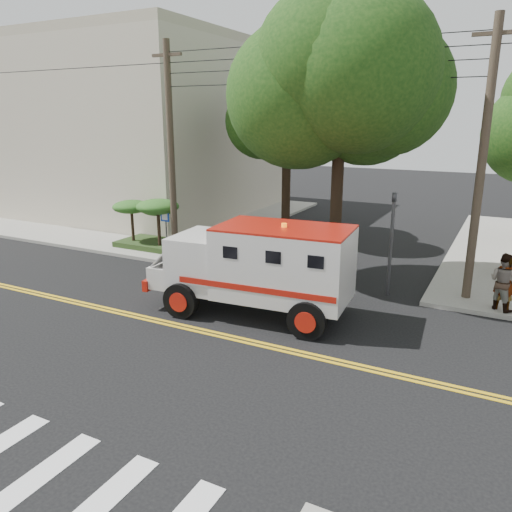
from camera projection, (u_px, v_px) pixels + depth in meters
The scene contains 13 objects.
ground at pixel (210, 333), 14.40m from camera, with size 100.00×100.00×0.00m, color black.
sidewalk_nw at pixel (145, 213), 31.92m from camera, with size 17.00×17.00×0.15m, color gray.
building_left at pixel (132, 131), 32.73m from camera, with size 16.00×14.00×10.00m, color #C1B49F.
utility_pole_left at pixel (171, 155), 20.81m from camera, with size 0.28×0.28×9.00m, color #382D23.
utility_pole_right at pixel (481, 167), 15.70m from camera, with size 0.28×0.28×9.00m, color #382D23.
tree_main at pixel (351, 81), 16.92m from camera, with size 6.08×5.70×9.85m.
tree_left at pixel (291, 123), 24.13m from camera, with size 4.48×4.20×7.70m.
traffic_signal at pixel (392, 233), 16.91m from camera, with size 0.15×0.18×3.60m.
accessibility_sign at pixel (166, 226), 22.07m from camera, with size 0.45×0.10×2.02m.
palm_planter at pixel (150, 216), 22.93m from camera, with size 3.52×2.63×2.36m.
armored_truck at pixel (258, 264), 15.31m from camera, with size 6.53×3.02×2.90m.
pedestrian_a at pixel (505, 282), 15.54m from camera, with size 0.65×0.43×1.79m, color gray.
pedestrian_b at pixel (503, 282), 15.55m from camera, with size 0.89×0.69×1.83m, color gray.
Camera 1 is at (7.31, -11.17, 6.01)m, focal length 35.00 mm.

